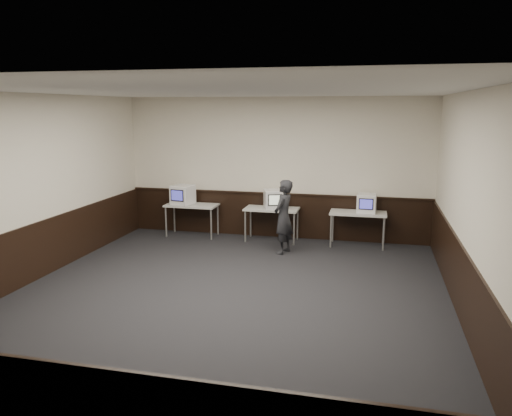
{
  "coord_description": "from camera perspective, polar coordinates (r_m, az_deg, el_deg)",
  "views": [
    {
      "loc": [
        2.19,
        -7.12,
        2.96
      ],
      "look_at": [
        0.11,
        1.6,
        1.15
      ],
      "focal_mm": 35.0,
      "sensor_mm": 36.0,
      "label": 1
    }
  ],
  "objects": [
    {
      "name": "floor",
      "position": [
        8.01,
        -3.51,
        -10.28
      ],
      "size": [
        8.0,
        8.0,
        0.0
      ],
      "primitive_type": "plane",
      "color": "black",
      "rests_on": "ground"
    },
    {
      "name": "ceiling",
      "position": [
        7.45,
        -3.81,
        13.25
      ],
      "size": [
        8.0,
        8.0,
        0.0
      ],
      "primitive_type": "plane",
      "rotation": [
        3.14,
        0.0,
        0.0
      ],
      "color": "white",
      "rests_on": "back_wall"
    },
    {
      "name": "back_wall",
      "position": [
        11.41,
        2.24,
        4.56
      ],
      "size": [
        7.0,
        0.0,
        7.0
      ],
      "primitive_type": "plane",
      "rotation": [
        1.57,
        0.0,
        0.0
      ],
      "color": "silver",
      "rests_on": "ground"
    },
    {
      "name": "front_wall",
      "position": [
        4.04,
        -20.66,
        -8.95
      ],
      "size": [
        7.0,
        0.0,
        7.0
      ],
      "primitive_type": "plane",
      "rotation": [
        -1.57,
        0.0,
        0.0
      ],
      "color": "silver",
      "rests_on": "ground"
    },
    {
      "name": "left_wall",
      "position": [
        9.21,
        -24.97,
        1.86
      ],
      "size": [
        0.0,
        8.0,
        8.0
      ],
      "primitive_type": "plane",
      "rotation": [
        1.57,
        0.0,
        1.57
      ],
      "color": "silver",
      "rests_on": "ground"
    },
    {
      "name": "right_wall",
      "position": [
        7.36,
        23.39,
        -0.17
      ],
      "size": [
        0.0,
        8.0,
        8.0
      ],
      "primitive_type": "plane",
      "rotation": [
        1.57,
        0.0,
        -1.57
      ],
      "color": "silver",
      "rests_on": "ground"
    },
    {
      "name": "wainscot_back",
      "position": [
        11.57,
        2.18,
        -0.86
      ],
      "size": [
        6.98,
        0.04,
        1.0
      ],
      "primitive_type": "cube",
      "color": "black",
      "rests_on": "back_wall"
    },
    {
      "name": "wainscot_left",
      "position": [
        9.43,
        -24.31,
        -4.75
      ],
      "size": [
        0.04,
        7.98,
        1.0
      ],
      "primitive_type": "cube",
      "color": "black",
      "rests_on": "left_wall"
    },
    {
      "name": "wainscot_right",
      "position": [
        7.64,
        22.59,
        -8.27
      ],
      "size": [
        0.04,
        7.98,
        1.0
      ],
      "primitive_type": "cube",
      "color": "black",
      "rests_on": "right_wall"
    },
    {
      "name": "wainscot_rail",
      "position": [
        11.46,
        2.18,
        1.66
      ],
      "size": [
        6.98,
        0.06,
        0.04
      ],
      "primitive_type": "cube",
      "color": "black",
      "rests_on": "wainscot_back"
    },
    {
      "name": "desk_left",
      "position": [
        11.69,
        -7.35,
        0.07
      ],
      "size": [
        1.2,
        0.6,
        0.75
      ],
      "color": "beige",
      "rests_on": "ground"
    },
    {
      "name": "desk_center",
      "position": [
        11.17,
        1.81,
        -0.37
      ],
      "size": [
        1.2,
        0.6,
        0.75
      ],
      "color": "beige",
      "rests_on": "ground"
    },
    {
      "name": "desk_right",
      "position": [
        10.96,
        11.59,
        -0.83
      ],
      "size": [
        1.2,
        0.6,
        0.75
      ],
      "color": "beige",
      "rests_on": "ground"
    },
    {
      "name": "emac_left",
      "position": [
        11.68,
        -8.38,
        1.51
      ],
      "size": [
        0.53,
        0.55,
        0.45
      ],
      "rotation": [
        0.0,
        0.0,
        -0.19
      ],
      "color": "white",
      "rests_on": "desk_left"
    },
    {
      "name": "emac_center",
      "position": [
        11.09,
        2.05,
        1.02
      ],
      "size": [
        0.54,
        0.55,
        0.42
      ],
      "rotation": [
        0.0,
        0.0,
        0.34
      ],
      "color": "white",
      "rests_on": "desk_center"
    },
    {
      "name": "emac_right",
      "position": [
        10.92,
        12.54,
        0.54
      ],
      "size": [
        0.42,
        0.45,
        0.4
      ],
      "rotation": [
        0.0,
        0.0,
        -0.05
      ],
      "color": "white",
      "rests_on": "desk_right"
    },
    {
      "name": "person",
      "position": [
        10.21,
        3.17,
        -1.01
      ],
      "size": [
        0.5,
        0.64,
        1.53
      ],
      "primitive_type": "imported",
      "rotation": [
        0.0,
        0.0,
        -1.84
      ],
      "color": "black",
      "rests_on": "ground"
    }
  ]
}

